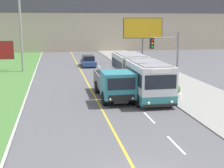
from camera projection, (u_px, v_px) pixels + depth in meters
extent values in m
cube|color=silver|center=(176.00, 145.00, 15.85)|extent=(0.12, 2.40, 0.01)
cube|color=silver|center=(149.00, 117.00, 20.28)|extent=(0.12, 2.40, 0.01)
cube|color=silver|center=(132.00, 100.00, 24.71)|extent=(0.12, 2.40, 0.01)
cube|color=silver|center=(120.00, 88.00, 29.14)|extent=(0.12, 2.40, 0.01)
cube|color=silver|center=(111.00, 79.00, 33.57)|extent=(0.12, 2.40, 0.01)
cube|color=silver|center=(105.00, 72.00, 38.01)|extent=(0.12, 2.40, 0.01)
cube|color=silver|center=(99.00, 67.00, 42.44)|extent=(0.12, 2.40, 0.01)
cube|color=silver|center=(95.00, 62.00, 46.87)|extent=(0.12, 2.40, 0.01)
cube|color=silver|center=(149.00, 81.00, 24.12)|extent=(2.58, 5.40, 2.70)
cube|color=teal|center=(149.00, 93.00, 24.32)|extent=(2.60, 5.42, 0.70)
cube|color=black|center=(149.00, 75.00, 24.04)|extent=(2.61, 4.97, 0.95)
cube|color=gray|center=(149.00, 63.00, 23.84)|extent=(2.20, 4.86, 0.08)
cube|color=silver|center=(130.00, 68.00, 30.19)|extent=(2.58, 5.40, 2.70)
cube|color=teal|center=(130.00, 79.00, 30.39)|extent=(2.60, 5.42, 0.70)
cube|color=black|center=(130.00, 64.00, 30.11)|extent=(2.61, 4.97, 0.95)
cube|color=gray|center=(130.00, 54.00, 29.91)|extent=(2.20, 4.86, 0.08)
cube|color=#474747|center=(138.00, 74.00, 27.15)|extent=(2.38, 0.90, 2.49)
cube|color=black|center=(161.00, 82.00, 21.42)|extent=(2.27, 0.04, 0.99)
cube|color=black|center=(160.00, 105.00, 21.74)|extent=(2.53, 0.06, 0.20)
sphere|color=#F4EAB2|center=(149.00, 103.00, 21.54)|extent=(0.20, 0.20, 0.20)
sphere|color=#F4EAB2|center=(172.00, 102.00, 21.84)|extent=(0.20, 0.20, 0.20)
cube|color=white|center=(161.00, 71.00, 21.26)|extent=(1.42, 0.04, 0.28)
cylinder|color=black|center=(139.00, 100.00, 22.67)|extent=(0.28, 1.00, 1.00)
cylinder|color=black|center=(171.00, 99.00, 23.11)|extent=(0.28, 1.00, 1.00)
cylinder|color=black|center=(128.00, 91.00, 25.79)|extent=(0.28, 1.00, 1.00)
cylinder|color=black|center=(157.00, 89.00, 26.23)|extent=(0.28, 1.00, 1.00)
cylinder|color=black|center=(116.00, 79.00, 30.72)|extent=(0.28, 1.00, 1.00)
cylinder|color=black|center=(140.00, 78.00, 31.15)|extent=(0.28, 1.00, 1.00)
cube|color=black|center=(113.00, 91.00, 25.70)|extent=(1.06, 7.00, 0.20)
cube|color=teal|center=(118.00, 84.00, 23.35)|extent=(2.37, 2.57, 1.90)
cube|color=black|center=(122.00, 84.00, 22.04)|extent=(2.01, 0.04, 0.85)
cube|color=black|center=(122.00, 98.00, 22.23)|extent=(1.89, 0.06, 0.44)
sphere|color=silver|center=(110.00, 99.00, 22.09)|extent=(0.18, 0.18, 0.18)
sphere|color=silver|center=(133.00, 98.00, 22.39)|extent=(0.18, 0.18, 0.18)
cube|color=slate|center=(110.00, 86.00, 27.02)|extent=(2.25, 4.18, 0.12)
cube|color=slate|center=(97.00, 80.00, 26.72)|extent=(0.12, 4.18, 1.20)
cube|color=slate|center=(122.00, 80.00, 27.10)|extent=(0.12, 4.18, 1.20)
cube|color=slate|center=(114.00, 85.00, 24.96)|extent=(2.25, 0.12, 1.20)
cube|color=slate|center=(106.00, 76.00, 28.87)|extent=(2.25, 0.12, 1.20)
cube|color=slate|center=(114.00, 76.00, 24.81)|extent=(2.25, 0.12, 0.24)
cylinder|color=black|center=(104.00, 98.00, 23.11)|extent=(0.30, 1.04, 1.04)
cylinder|color=black|center=(133.00, 97.00, 23.49)|extent=(0.30, 1.04, 1.04)
cylinder|color=black|center=(97.00, 87.00, 27.05)|extent=(0.30, 1.04, 1.04)
cylinder|color=black|center=(121.00, 86.00, 27.43)|extent=(0.30, 1.04, 1.04)
cube|color=#2D4784|center=(88.00, 63.00, 42.75)|extent=(1.80, 4.30, 0.61)
cube|color=black|center=(88.00, 58.00, 42.72)|extent=(1.53, 2.36, 0.65)
cylinder|color=black|center=(83.00, 65.00, 41.40)|extent=(0.18, 0.62, 0.62)
cylinder|color=black|center=(95.00, 65.00, 41.68)|extent=(0.18, 0.62, 0.62)
cylinder|color=black|center=(82.00, 63.00, 43.88)|extent=(0.18, 0.62, 0.62)
cylinder|color=black|center=(93.00, 63.00, 44.17)|extent=(0.18, 0.62, 0.62)
cylinder|color=#9E9E99|center=(20.00, 23.00, 37.13)|extent=(0.28, 0.28, 11.81)
cylinder|color=slate|center=(177.00, 68.00, 23.71)|extent=(0.16, 0.16, 5.34)
cylinder|color=slate|center=(164.00, 38.00, 23.06)|extent=(2.20, 0.10, 0.10)
cube|color=black|center=(152.00, 43.00, 22.97)|extent=(0.28, 0.24, 0.80)
sphere|color=red|center=(152.00, 40.00, 22.80)|extent=(0.14, 0.14, 0.14)
sphere|color=orange|center=(152.00, 43.00, 22.85)|extent=(0.14, 0.14, 0.14)
sphere|color=green|center=(152.00, 47.00, 22.89)|extent=(0.14, 0.14, 0.14)
cylinder|color=#59595B|center=(142.00, 50.00, 46.77)|extent=(0.24, 0.24, 3.63)
cube|color=#333333|center=(143.00, 28.00, 46.12)|extent=(5.96, 0.20, 2.99)
cube|color=gold|center=(143.00, 28.00, 46.01)|extent=(5.80, 0.02, 2.83)
cylinder|color=silver|center=(174.00, 95.00, 24.99)|extent=(1.14, 1.14, 0.41)
sphere|color=#477A38|center=(175.00, 89.00, 24.89)|extent=(0.91, 0.91, 0.91)
cylinder|color=silver|center=(158.00, 83.00, 29.72)|extent=(1.15, 1.15, 0.45)
sphere|color=#477A38|center=(158.00, 78.00, 29.61)|extent=(0.92, 0.92, 0.92)
cylinder|color=silver|center=(144.00, 75.00, 34.40)|extent=(1.00, 1.00, 0.41)
sphere|color=#477A38|center=(144.00, 71.00, 34.30)|extent=(0.80, 0.80, 0.80)
cylinder|color=silver|center=(132.00, 68.00, 39.05)|extent=(1.05, 1.05, 0.47)
sphere|color=#477A38|center=(132.00, 64.00, 38.95)|extent=(0.84, 0.84, 0.84)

